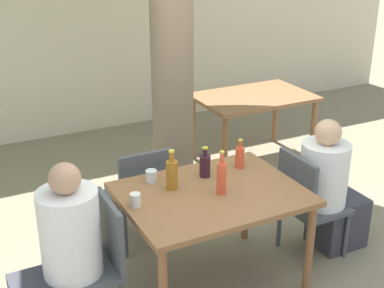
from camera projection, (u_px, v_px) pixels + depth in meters
ground_plane at (210, 283)px, 4.02m from camera, size 30.00×30.00×0.00m
cafe_building_wall at (69, 22)px, 6.42m from camera, size 10.00×0.08×2.80m
dining_table_front at (211, 203)px, 3.76m from camera, size 1.25×0.95×0.77m
dining_table_back at (254, 104)px, 5.85m from camera, size 1.25×0.83×0.77m
patio_chair_0 at (96, 257)px, 3.47m from camera, size 0.44×0.44×0.88m
patio_chair_1 at (307, 200)px, 4.19m from camera, size 0.44×0.44×0.88m
patio_chair_2 at (141, 192)px, 4.31m from camera, size 0.44×0.44×0.88m
person_seated_0 at (60, 261)px, 3.36m from camera, size 0.59×0.38×1.20m
person_seated_1 at (330, 192)px, 4.28m from camera, size 0.59×0.38×1.14m
amber_bottle_0 at (172, 174)px, 3.73m from camera, size 0.08×0.08×0.29m
soda_bottle_1 at (221, 177)px, 3.66m from camera, size 0.07×0.07×0.32m
wine_bottle_2 at (205, 165)px, 3.92m from camera, size 0.08×0.08×0.23m
soda_bottle_3 at (240, 157)px, 4.07m from camera, size 0.07×0.07×0.23m
drinking_glass_0 at (135, 200)px, 3.51m from camera, size 0.07×0.07×0.09m
drinking_glass_1 at (151, 176)px, 3.86m from camera, size 0.08×0.08×0.08m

